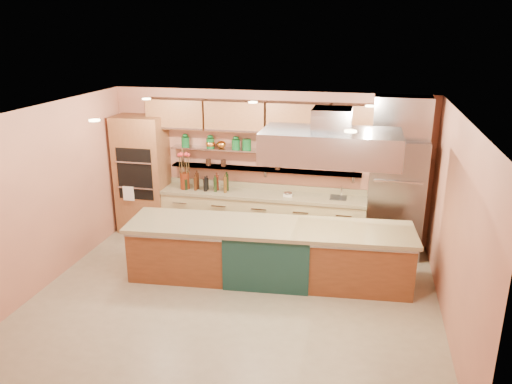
% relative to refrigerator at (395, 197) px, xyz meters
% --- Properties ---
extents(floor, '(6.00, 5.00, 0.02)m').
position_rel_refrigerator_xyz_m(floor, '(-2.35, -2.14, -1.06)').
color(floor, tan).
rests_on(floor, ground).
extents(ceiling, '(6.00, 5.00, 0.02)m').
position_rel_refrigerator_xyz_m(ceiling, '(-2.35, -2.14, 1.75)').
color(ceiling, black).
rests_on(ceiling, wall_back).
extents(wall_back, '(6.00, 0.04, 2.80)m').
position_rel_refrigerator_xyz_m(wall_back, '(-2.35, 0.36, 0.35)').
color(wall_back, '#C0785A').
rests_on(wall_back, floor).
extents(wall_front, '(6.00, 0.04, 2.80)m').
position_rel_refrigerator_xyz_m(wall_front, '(-2.35, -4.64, 0.35)').
color(wall_front, '#C0785A').
rests_on(wall_front, floor).
extents(wall_left, '(0.04, 5.00, 2.80)m').
position_rel_refrigerator_xyz_m(wall_left, '(-5.35, -2.14, 0.35)').
color(wall_left, '#C0785A').
rests_on(wall_left, floor).
extents(wall_right, '(0.04, 5.00, 2.80)m').
position_rel_refrigerator_xyz_m(wall_right, '(0.65, -2.14, 0.35)').
color(wall_right, '#C0785A').
rests_on(wall_right, floor).
extents(oven_stack, '(0.95, 0.64, 2.30)m').
position_rel_refrigerator_xyz_m(oven_stack, '(-4.80, 0.04, 0.10)').
color(oven_stack, brown).
rests_on(oven_stack, floor).
extents(refrigerator, '(0.95, 0.72, 2.10)m').
position_rel_refrigerator_xyz_m(refrigerator, '(0.00, 0.00, 0.00)').
color(refrigerator, gray).
rests_on(refrigerator, floor).
extents(back_counter, '(3.84, 0.64, 0.93)m').
position_rel_refrigerator_xyz_m(back_counter, '(-2.40, 0.06, -0.58)').
color(back_counter, tan).
rests_on(back_counter, floor).
extents(wall_shelf_lower, '(3.60, 0.26, 0.03)m').
position_rel_refrigerator_xyz_m(wall_shelf_lower, '(-2.40, 0.23, 0.30)').
color(wall_shelf_lower, '#AEB0B5').
rests_on(wall_shelf_lower, wall_back).
extents(wall_shelf_upper, '(3.60, 0.26, 0.03)m').
position_rel_refrigerator_xyz_m(wall_shelf_upper, '(-2.40, 0.23, 0.65)').
color(wall_shelf_upper, '#AEB0B5').
rests_on(wall_shelf_upper, wall_back).
extents(upper_cabinets, '(4.60, 0.36, 0.55)m').
position_rel_refrigerator_xyz_m(upper_cabinets, '(-2.35, 0.18, 1.30)').
color(upper_cabinets, brown).
rests_on(upper_cabinets, wall_back).
extents(range_hood, '(2.00, 1.00, 0.45)m').
position_rel_refrigerator_xyz_m(range_hood, '(-1.07, -1.46, 1.20)').
color(range_hood, '#AEB0B5').
rests_on(range_hood, ceiling).
extents(ceiling_downlights, '(4.00, 2.80, 0.02)m').
position_rel_refrigerator_xyz_m(ceiling_downlights, '(-2.35, -1.94, 1.72)').
color(ceiling_downlights, '#FFE5A5').
rests_on(ceiling_downlights, ceiling).
extents(island, '(4.48, 1.30, 0.92)m').
position_rel_refrigerator_xyz_m(island, '(-1.97, -1.46, -0.59)').
color(island, brown).
rests_on(island, floor).
extents(flower_vase, '(0.22, 0.22, 0.32)m').
position_rel_refrigerator_xyz_m(flower_vase, '(-3.91, 0.01, 0.04)').
color(flower_vase, '#5E210E').
rests_on(flower_vase, back_counter).
extents(oil_bottle_cluster, '(0.91, 0.29, 0.29)m').
position_rel_refrigerator_xyz_m(oil_bottle_cluster, '(-3.49, 0.01, 0.03)').
color(oil_bottle_cluster, black).
rests_on(oil_bottle_cluster, back_counter).
extents(kitchen_scale, '(0.19, 0.16, 0.09)m').
position_rel_refrigerator_xyz_m(kitchen_scale, '(-1.91, 0.01, -0.07)').
color(kitchen_scale, white).
rests_on(kitchen_scale, back_counter).
extents(bar_faucet, '(0.03, 0.03, 0.23)m').
position_rel_refrigerator_xyz_m(bar_faucet, '(-0.94, 0.11, -0.00)').
color(bar_faucet, white).
rests_on(bar_faucet, back_counter).
extents(copper_kettle, '(0.20, 0.20, 0.14)m').
position_rel_refrigerator_xyz_m(copper_kettle, '(-3.23, 0.23, 0.74)').
color(copper_kettle, orange).
rests_on(copper_kettle, wall_shelf_upper).
extents(green_canister, '(0.18, 0.18, 0.20)m').
position_rel_refrigerator_xyz_m(green_canister, '(-2.74, 0.23, 0.76)').
color(green_canister, '#104F20').
rests_on(green_canister, wall_shelf_upper).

